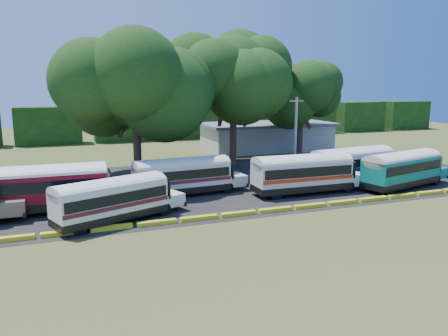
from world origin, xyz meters
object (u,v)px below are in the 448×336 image
object	(u,v)px
bus_teal	(403,167)
bus_cream_west	(113,197)
tree_west	(135,82)
bus_red	(47,185)
bus_white_red	(304,172)

from	to	relation	value
bus_teal	bus_cream_west	bearing A→B (deg)	168.62
bus_teal	tree_west	distance (m)	26.61
bus_red	tree_west	distance (m)	14.77
bus_teal	bus_white_red	bearing A→B (deg)	157.74
bus_red	bus_white_red	distance (m)	20.90
bus_red	bus_white_red	world-z (taller)	bus_red
bus_cream_west	tree_west	bearing A→B (deg)	52.18
bus_white_red	tree_west	distance (m)	18.49
bus_white_red	bus_red	bearing A→B (deg)	176.57
bus_cream_west	bus_white_red	world-z (taller)	bus_white_red
bus_cream_west	bus_teal	xyz separation A→B (m)	(26.12, 1.14, 0.18)
bus_teal	bus_red	bearing A→B (deg)	160.51
tree_west	bus_cream_west	bearing A→B (deg)	-106.15
bus_white_red	bus_cream_west	bearing A→B (deg)	-170.33
bus_red	bus_cream_west	size ratio (longest dim) A/B	1.13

